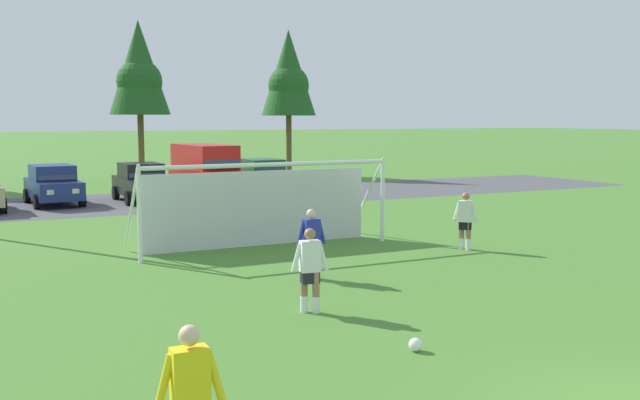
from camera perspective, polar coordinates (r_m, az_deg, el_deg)
ground_plane at (r=22.05m, az=-6.44°, el=-3.25°), size 400.00×400.00×0.00m
parking_lot_strip at (r=33.23m, az=-13.56°, el=-0.10°), size 52.00×8.40×0.01m
soccer_ball at (r=11.82m, az=7.60°, el=-11.32°), size 0.22×0.22×0.22m
soccer_goal at (r=20.82m, az=-4.76°, el=-0.21°), size 7.44×1.97×2.57m
player_striker_near at (r=13.78m, az=-0.80°, el=-5.62°), size 0.72×0.30×1.64m
player_midfield_center at (r=20.77m, az=11.47°, el=-1.64°), size 0.52×0.64×1.64m
player_defender_far at (r=16.66m, az=-0.70°, el=-3.50°), size 0.74×0.26×1.64m
parked_car_slot_left at (r=33.07m, az=-20.43°, el=1.16°), size 2.24×4.31×1.72m
parked_car_slot_center_left at (r=33.24m, az=-13.98°, el=1.40°), size 2.09×4.23×1.72m
parked_car_slot_center at (r=33.57m, az=-9.07°, el=2.36°), size 2.46×4.93×2.52m
parked_car_slot_center_right at (r=35.59m, az=-4.54°, el=1.90°), size 2.05×4.21×1.72m
tree_mid_left at (r=44.17m, az=-14.18°, el=9.92°), size 3.55×3.55×9.47m
tree_center_back at (r=46.88m, az=-2.52°, el=9.83°), size 3.52×3.52×9.39m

